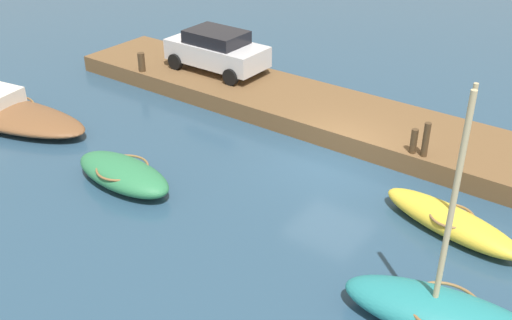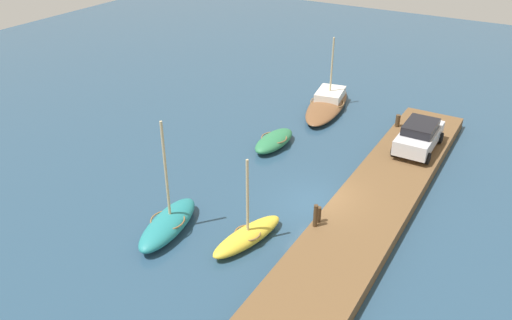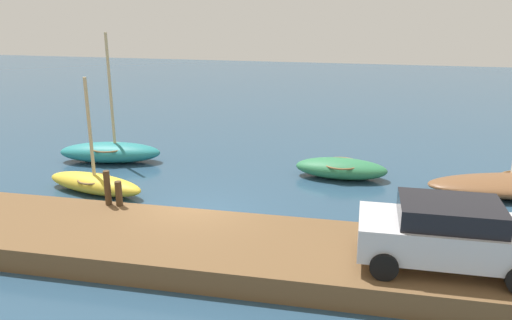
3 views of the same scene
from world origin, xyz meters
TOP-DOWN VIEW (x-y plane):
  - ground_plane at (0.00, 0.00)m, footprint 84.00×84.00m
  - dock_platform at (0.00, -2.50)m, footprint 25.40×3.53m
  - rowboat_green at (4.31, 4.80)m, footprint 3.56×1.58m
  - rowboat_teal at (-5.39, 4.86)m, footprint 4.47×2.15m
  - rowboat_yellow at (-4.24, 1.39)m, footprint 4.13×1.97m
  - mooring_post_west at (-2.45, -0.98)m, footprint 0.19×0.19m
  - mooring_post_mid_west at (-2.09, -0.98)m, footprint 0.21×0.21m
  - parked_car at (7.08, -2.85)m, footprint 4.05×2.04m

SIDE VIEW (x-z plane):
  - ground_plane at x=0.00m, z-range 0.00..0.00m
  - dock_platform at x=0.00m, z-range 0.00..0.64m
  - rowboat_yellow at x=-4.24m, z-range -1.70..2.45m
  - rowboat_green at x=4.31m, z-range 0.01..0.78m
  - rowboat_teal at x=-5.39m, z-range -2.24..3.15m
  - mooring_post_mid_west at x=-2.09m, z-range 0.64..1.42m
  - mooring_post_west at x=-2.45m, z-range 0.64..1.73m
  - parked_car at x=7.08m, z-range 0.68..2.30m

